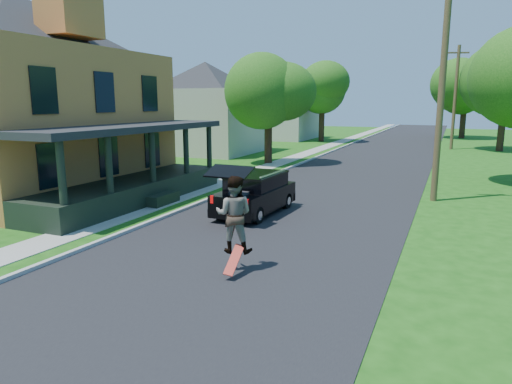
% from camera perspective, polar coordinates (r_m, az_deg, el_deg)
% --- Properties ---
extents(ground, '(140.00, 140.00, 0.00)m').
position_cam_1_polar(ground, '(10.92, -6.08, -10.37)').
color(ground, '#194C0F').
rests_on(ground, ground).
extents(street, '(8.00, 120.00, 0.02)m').
position_cam_1_polar(street, '(29.54, 13.25, 3.04)').
color(street, black).
rests_on(street, ground).
extents(curb, '(0.15, 120.00, 0.12)m').
position_cam_1_polar(curb, '(30.50, 5.74, 3.52)').
color(curb, '#A3A39E').
rests_on(curb, ground).
extents(sidewalk, '(1.30, 120.00, 0.03)m').
position_cam_1_polar(sidewalk, '(30.99, 3.00, 3.68)').
color(sidewalk, gray).
rests_on(sidewalk, ground).
extents(front_walk, '(6.50, 1.20, 0.03)m').
position_cam_1_polar(front_walk, '(21.15, -20.76, -0.50)').
color(front_walk, gray).
rests_on(front_walk, ground).
extents(main_house, '(15.56, 15.56, 10.10)m').
position_cam_1_polar(main_house, '(23.22, -27.65, 12.17)').
color(main_house, '#CC723B').
rests_on(main_house, ground).
extents(neighbor_house_mid, '(12.78, 12.78, 8.30)m').
position_cam_1_polar(neighbor_house_mid, '(37.71, -6.30, 11.33)').
color(neighbor_house_mid, '#B7B0A2').
rests_on(neighbor_house_mid, ground).
extents(neighbor_house_far, '(12.78, 12.78, 8.30)m').
position_cam_1_polar(neighbor_house_far, '(52.24, 2.53, 11.30)').
color(neighbor_house_far, '#B7B0A2').
rests_on(neighbor_house_far, ground).
extents(black_suv, '(1.81, 4.31, 1.97)m').
position_cam_1_polar(black_suv, '(16.54, -0.12, -0.18)').
color(black_suv, black).
rests_on(black_suv, ground).
extents(skateboarder, '(1.04, 0.90, 1.86)m').
position_cam_1_polar(skateboarder, '(10.89, -2.77, -2.80)').
color(skateboarder, black).
rests_on(skateboarder, ground).
extents(skateboard, '(0.23, 0.74, 0.57)m').
position_cam_1_polar(skateboard, '(10.69, -2.75, -8.58)').
color(skateboard, '#AD1B0E').
rests_on(skateboard, ground).
extents(tree_left_mid, '(5.64, 5.83, 7.27)m').
position_cam_1_polar(tree_left_mid, '(30.50, 1.57, 12.60)').
color(tree_left_mid, black).
rests_on(tree_left_mid, ground).
extents(tree_left_far, '(5.70, 5.66, 8.59)m').
position_cam_1_polar(tree_left_far, '(48.74, 8.30, 13.01)').
color(tree_left_far, black).
rests_on(tree_left_far, ground).
extents(tree_right_mid, '(6.54, 6.62, 9.11)m').
position_cam_1_polar(tree_right_mid, '(43.54, 28.80, 12.41)').
color(tree_right_mid, black).
rests_on(tree_right_mid, ground).
extents(tree_right_far, '(7.09, 6.78, 9.01)m').
position_cam_1_polar(tree_right_far, '(57.75, 24.69, 11.82)').
color(tree_right_far, black).
rests_on(tree_right_far, ground).
extents(utility_pole_near, '(1.62, 0.42, 9.01)m').
position_cam_1_polar(utility_pole_near, '(19.90, 22.23, 12.20)').
color(utility_pole_near, '#463520').
rests_on(utility_pole_near, ground).
extents(utility_pole_far, '(1.65, 0.65, 8.77)m').
position_cam_1_polar(utility_pole_far, '(43.38, 23.64, 10.90)').
color(utility_pole_far, '#463520').
rests_on(utility_pole_far, ground).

